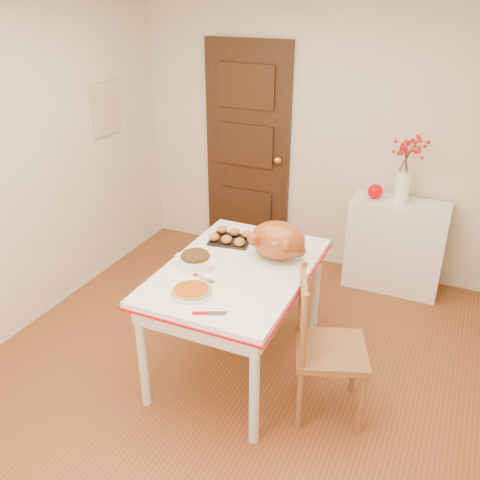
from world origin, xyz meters
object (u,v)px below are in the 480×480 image
at_px(kitchen_table, 237,319).
at_px(turkey_platter, 278,242).
at_px(sideboard, 395,245).
at_px(chair_oak, 331,347).
at_px(pumpkin_pie, 192,291).

bearing_deg(kitchen_table, turkey_platter, 44.28).
bearing_deg(sideboard, chair_oak, -93.30).
xyz_separation_m(sideboard, pumpkin_pie, (-0.92, -2.01, 0.42)).
xyz_separation_m(kitchen_table, turkey_platter, (0.21, 0.20, 0.54)).
bearing_deg(turkey_platter, chair_oak, -22.07).
height_order(turkey_platter, pumpkin_pie, turkey_platter).
bearing_deg(chair_oak, turkey_platter, 34.57).
height_order(sideboard, chair_oak, chair_oak).
xyz_separation_m(chair_oak, pumpkin_pie, (-0.82, -0.26, 0.34)).
xyz_separation_m(kitchen_table, pumpkin_pie, (-0.11, -0.41, 0.43)).
bearing_deg(pumpkin_pie, kitchen_table, 75.03).
relative_size(kitchen_table, pumpkin_pie, 5.58).
relative_size(sideboard, pumpkin_pie, 3.38).
height_order(sideboard, turkey_platter, turkey_platter).
height_order(sideboard, pumpkin_pie, pumpkin_pie).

